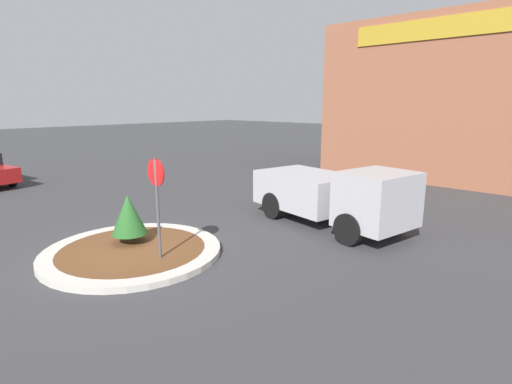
# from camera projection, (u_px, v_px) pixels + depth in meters

# --- Properties ---
(ground_plane) EXTENTS (120.00, 120.00, 0.00)m
(ground_plane) POSITION_uv_depth(u_px,v_px,m) (133.00, 254.00, 10.17)
(ground_plane) COLOR #38383A
(traffic_island) EXTENTS (4.45, 4.45, 0.15)m
(traffic_island) POSITION_uv_depth(u_px,v_px,m) (133.00, 251.00, 10.15)
(traffic_island) COLOR #BCB7AD
(traffic_island) RESTS_ON ground_plane
(stop_sign) EXTENTS (0.65, 0.07, 2.56)m
(stop_sign) POSITION_uv_depth(u_px,v_px,m) (157.00, 192.00, 9.22)
(stop_sign) COLOR #4C4C51
(stop_sign) RESTS_ON ground_plane
(island_shrub) EXTENTS (0.92, 0.92, 1.30)m
(island_shrub) POSITION_uv_depth(u_px,v_px,m) (129.00, 214.00, 10.42)
(island_shrub) COLOR brown
(island_shrub) RESTS_ON traffic_island
(utility_truck) EXTENTS (5.47, 2.94, 1.93)m
(utility_truck) POSITION_uv_depth(u_px,v_px,m) (332.00, 194.00, 12.35)
(utility_truck) COLOR #B2B2B7
(utility_truck) RESTS_ON ground_plane
(storefront_building) EXTENTS (13.38, 6.07, 7.78)m
(storefront_building) POSITION_uv_depth(u_px,v_px,m) (471.00, 101.00, 19.62)
(storefront_building) COLOR #93563D
(storefront_building) RESTS_ON ground_plane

